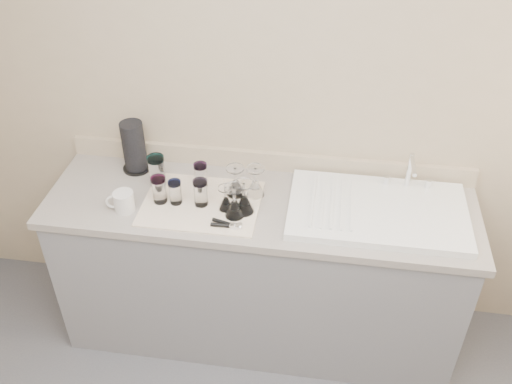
% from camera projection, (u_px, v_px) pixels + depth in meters
% --- Properties ---
extents(room_envelope, '(3.54, 3.50, 2.52)m').
position_uv_depth(room_envelope, '(189.00, 295.00, 1.37)').
color(room_envelope, '#4B4B4F').
rests_on(room_envelope, ground).
extents(counter_unit, '(2.06, 0.62, 0.90)m').
position_uv_depth(counter_unit, '(260.00, 270.00, 2.98)').
color(counter_unit, slate).
rests_on(counter_unit, ground).
extents(sink_unit, '(0.82, 0.50, 0.22)m').
position_uv_depth(sink_unit, '(378.00, 210.00, 2.64)').
color(sink_unit, white).
rests_on(sink_unit, counter_unit).
extents(dish_towel, '(0.55, 0.42, 0.01)m').
position_uv_depth(dish_towel, '(201.00, 203.00, 2.70)').
color(dish_towel, white).
rests_on(dish_towel, counter_unit).
extents(tumbler_teal, '(0.08, 0.08, 0.16)m').
position_uv_depth(tumbler_teal, '(157.00, 171.00, 2.76)').
color(tumbler_teal, white).
rests_on(tumbler_teal, dish_towel).
extents(tumbler_purple, '(0.07, 0.07, 0.13)m').
position_uv_depth(tumbler_purple, '(201.00, 175.00, 2.76)').
color(tumbler_purple, white).
rests_on(tumbler_purple, dish_towel).
extents(tumbler_magenta, '(0.07, 0.07, 0.14)m').
position_uv_depth(tumbler_magenta, '(159.00, 189.00, 2.67)').
color(tumbler_magenta, white).
rests_on(tumbler_magenta, dish_towel).
extents(tumbler_blue, '(0.06, 0.06, 0.12)m').
position_uv_depth(tumbler_blue, '(175.00, 192.00, 2.66)').
color(tumbler_blue, white).
rests_on(tumbler_blue, dish_towel).
extents(tumbler_lavender, '(0.07, 0.07, 0.14)m').
position_uv_depth(tumbler_lavender, '(201.00, 192.00, 2.65)').
color(tumbler_lavender, white).
rests_on(tumbler_lavender, dish_towel).
extents(goblet_back_left, '(0.09, 0.09, 0.15)m').
position_uv_depth(goblet_back_left, '(235.00, 185.00, 2.72)').
color(goblet_back_left, white).
rests_on(goblet_back_left, dish_towel).
extents(goblet_back_right, '(0.09, 0.09, 0.16)m').
position_uv_depth(goblet_back_right, '(255.00, 186.00, 2.72)').
color(goblet_back_right, white).
rests_on(goblet_back_right, dish_towel).
extents(goblet_front_left, '(0.07, 0.07, 0.12)m').
position_uv_depth(goblet_front_left, '(226.00, 202.00, 2.64)').
color(goblet_front_left, white).
rests_on(goblet_front_left, dish_towel).
extents(goblet_front_right, '(0.09, 0.09, 0.16)m').
position_uv_depth(goblet_front_right, '(244.00, 202.00, 2.61)').
color(goblet_front_right, white).
rests_on(goblet_front_right, dish_towel).
extents(goblet_extra, '(0.09, 0.09, 0.16)m').
position_uv_depth(goblet_extra, '(234.00, 206.00, 2.59)').
color(goblet_extra, white).
rests_on(goblet_extra, dish_towel).
extents(can_opener, '(0.15, 0.06, 0.02)m').
position_uv_depth(can_opener, '(227.00, 225.00, 2.56)').
color(can_opener, silver).
rests_on(can_opener, dish_towel).
extents(white_mug, '(0.14, 0.11, 0.10)m').
position_uv_depth(white_mug, '(123.00, 202.00, 2.64)').
color(white_mug, silver).
rests_on(white_mug, counter_unit).
extents(paper_towel_roll, '(0.14, 0.14, 0.27)m').
position_uv_depth(paper_towel_roll, '(134.00, 147.00, 2.86)').
color(paper_towel_roll, black).
rests_on(paper_towel_roll, counter_unit).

